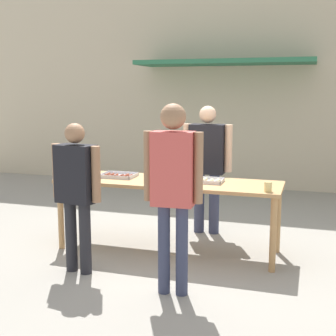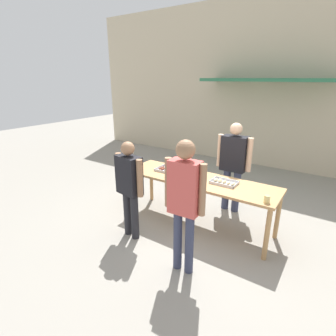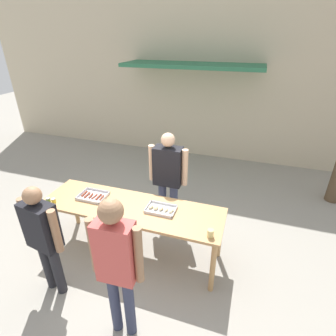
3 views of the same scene
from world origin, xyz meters
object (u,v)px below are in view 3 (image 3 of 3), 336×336
food_tray_sausages (93,196)px  person_customer_holding_hotdog (43,234)px  condiment_jar_mustard (48,200)px  person_server_behind_table (168,173)px  beer_cup (210,233)px  condiment_jar_ketchup (54,201)px  food_tray_buns (160,209)px  person_customer_with_cup (117,260)px

food_tray_sausages → person_customer_holding_hotdog: size_ratio=0.26×
condiment_jar_mustard → person_server_behind_table: person_server_behind_table is taller
beer_cup → condiment_jar_ketchup: bearing=179.9°
food_tray_buns → condiment_jar_ketchup: bearing=-168.6°
person_server_behind_table → person_customer_holding_hotdog: size_ratio=1.08×
condiment_jar_mustard → beer_cup: bearing=0.2°
food_tray_buns → person_customer_holding_hotdog: bearing=-139.2°
food_tray_sausages → condiment_jar_mustard: 0.63m
condiment_jar_ketchup → person_customer_holding_hotdog: size_ratio=0.04×
food_tray_buns → person_customer_holding_hotdog: person_customer_holding_hotdog is taller
person_customer_holding_hotdog → person_customer_with_cup: (1.10, -0.22, 0.15)m
food_tray_sausages → food_tray_buns: (1.08, 0.00, 0.01)m
food_tray_sausages → person_server_behind_table: 1.23m
food_tray_buns → beer_cup: beer_cup is taller
person_server_behind_table → person_customer_holding_hotdog: (-0.98, -1.76, -0.07)m
food_tray_sausages → person_server_behind_table: person_server_behind_table is taller
person_customer_holding_hotdog → food_tray_buns: bearing=-129.7°
food_tray_buns → condiment_jar_mustard: 1.65m
food_tray_buns → person_server_behind_table: bearing=100.6°
condiment_jar_mustard → person_server_behind_table: bearing=36.9°
food_tray_sausages → beer_cup: beer_cup is taller
food_tray_sausages → person_customer_holding_hotdog: (-0.05, -0.97, 0.07)m
food_tray_buns → condiment_jar_ketchup: 1.56m
person_customer_with_cup → person_server_behind_table: bearing=-89.5°
condiment_jar_mustard → beer_cup: beer_cup is taller
food_tray_buns → food_tray_sausages: bearing=-179.8°
person_customer_with_cup → person_customer_holding_hotdog: bearing=-14.1°
food_tray_buns → person_customer_with_cup: person_customer_with_cup is taller
beer_cup → condiment_jar_mustard: bearing=-179.8°
condiment_jar_mustard → food_tray_buns: bearing=11.3°
beer_cup → person_server_behind_table: size_ratio=0.06×
food_tray_sausages → person_customer_with_cup: bearing=-48.4°
food_tray_buns → condiment_jar_ketchup: condiment_jar_ketchup is taller
food_tray_sausages → beer_cup: (1.83, -0.31, 0.04)m
person_customer_with_cup → condiment_jar_ketchup: bearing=-33.3°
person_customer_with_cup → condiment_jar_mustard: bearing=-31.6°
food_tray_sausages → condiment_jar_ketchup: size_ratio=5.86×
condiment_jar_mustard → condiment_jar_ketchup: same height
food_tray_buns → person_server_behind_table: (-0.15, 0.78, 0.13)m
condiment_jar_mustard → person_customer_with_cup: bearing=-28.6°
condiment_jar_mustard → person_customer_holding_hotdog: size_ratio=0.04×
food_tray_buns → condiment_jar_mustard: bearing=-168.7°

